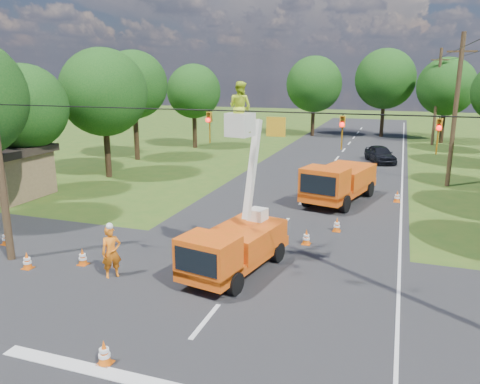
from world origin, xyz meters
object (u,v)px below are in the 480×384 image
at_px(tree_left_f, 194,91).
at_px(tree_far_a, 314,84).
at_px(traffic_cone_2, 306,237).
at_px(pole_right_far, 437,96).
at_px(traffic_cone_7, 397,196).
at_px(tree_left_d, 103,92).
at_px(tree_left_e, 134,85).
at_px(bucket_truck, 235,233).
at_px(tree_left_c, 24,107).
at_px(traffic_cone_3, 337,225).
at_px(traffic_cone_4, 83,257).
at_px(distant_car, 380,154).
at_px(pole_right_mid, 455,110).
at_px(tree_far_c, 447,87).
at_px(tree_far_b, 385,79).
at_px(traffic_cone_6, 6,237).
at_px(traffic_cone_0, 104,353).
at_px(ground_worker, 111,252).
at_px(second_truck, 338,182).
at_px(shed, 0,171).
at_px(traffic_cone_5, 27,261).

distance_m(tree_left_f, tree_far_a, 16.29).
distance_m(traffic_cone_2, pole_right_far, 35.34).
relative_size(traffic_cone_7, tree_left_d, 0.08).
bearing_deg(tree_left_f, tree_left_e, -104.04).
bearing_deg(bucket_truck, traffic_cone_2, 74.19).
xyz_separation_m(tree_left_c, tree_far_a, (11.50, 34.00, 0.75)).
distance_m(traffic_cone_3, tree_far_a, 36.40).
bearing_deg(traffic_cone_4, tree_far_a, 88.19).
distance_m(distant_car, pole_right_mid, 9.88).
bearing_deg(tree_far_c, tree_left_e, -142.75).
xyz_separation_m(tree_left_e, tree_far_b, (19.80, 23.00, 0.32)).
distance_m(traffic_cone_6, tree_left_e, 22.38).
relative_size(traffic_cone_0, pole_right_far, 0.07).
xyz_separation_m(traffic_cone_0, tree_left_c, (-14.86, 13.86, 5.08)).
relative_size(tree_left_d, tree_left_e, 0.98).
bearing_deg(pole_right_far, tree_far_a, 167.47).
bearing_deg(tree_far_a, pole_right_far, -12.53).
bearing_deg(ground_worker, tree_left_e, 73.34).
relative_size(tree_left_c, tree_far_b, 0.78).
relative_size(traffic_cone_6, tree_left_e, 0.08).
relative_size(pole_right_far, tree_left_f, 1.19).
distance_m(traffic_cone_7, tree_left_c, 23.07).
distance_m(pole_right_mid, tree_far_b, 25.65).
bearing_deg(tree_left_e, second_truck, -24.90).
xyz_separation_m(bucket_truck, shed, (-17.62, 6.25, 0.02)).
relative_size(tree_far_a, tree_far_b, 0.92).
xyz_separation_m(bucket_truck, traffic_cone_7, (5.70, 12.70, -1.24)).
xyz_separation_m(pole_right_mid, tree_left_c, (-25.00, -11.00, 0.33)).
bearing_deg(second_truck, traffic_cone_5, -111.80).
bearing_deg(tree_left_e, tree_far_b, 49.28).
bearing_deg(ground_worker, pole_right_far, 26.34).
relative_size(traffic_cone_7, tree_left_c, 0.09).
distance_m(bucket_truck, second_truck, 11.77).
xyz_separation_m(ground_worker, tree_left_c, (-11.93, 9.11, 4.44)).
bearing_deg(tree_left_e, pole_right_far, 35.43).
height_order(tree_far_a, tree_far_c, tree_far_a).
bearing_deg(ground_worker, tree_left_d, 79.01).
xyz_separation_m(traffic_cone_0, traffic_cone_7, (6.97, 19.31, 0.00)).
relative_size(bucket_truck, shed, 1.30).
relative_size(traffic_cone_4, traffic_cone_7, 1.00).
bearing_deg(tree_left_d, tree_far_b, 59.04).
xyz_separation_m(second_truck, tree_left_c, (-18.49, -4.28, 4.18)).
xyz_separation_m(second_truck, tree_left_d, (-16.99, 1.72, 4.87)).
relative_size(bucket_truck, tree_left_f, 0.85).
xyz_separation_m(pole_right_far, tree_far_a, (-13.50, 3.00, 1.08)).
relative_size(traffic_cone_2, tree_far_b, 0.07).
bearing_deg(traffic_cone_4, tree_left_d, 120.78).
relative_size(traffic_cone_5, tree_far_a, 0.07).
bearing_deg(tree_left_d, shed, -113.20).
distance_m(traffic_cone_7, tree_far_a, 30.92).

